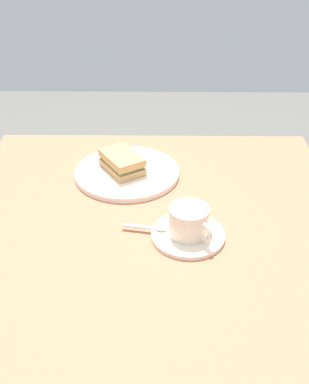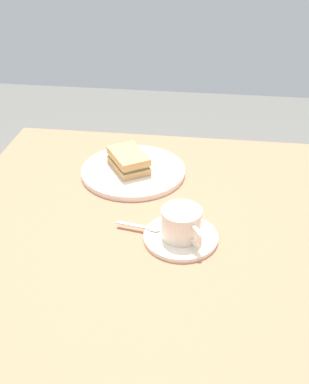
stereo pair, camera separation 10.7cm
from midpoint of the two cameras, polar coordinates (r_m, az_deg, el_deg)
The scene contains 6 objects.
dining_table at distance 0.97m, azimuth -3.98°, elevation -14.15°, with size 1.19×0.90×0.76m.
sandwich_plate at distance 1.20m, azimuth -5.95°, elevation 2.31°, with size 0.27×0.27×0.01m, color beige.
sandwich_front at distance 1.19m, azimuth -6.60°, elevation 3.58°, with size 0.14×0.13×0.05m.
coffee_saucer at distance 0.98m, azimuth 1.00°, elevation -5.39°, with size 0.16×0.16×0.01m, color beige.
coffee_cup at distance 0.96m, azimuth 1.09°, elevation -3.63°, with size 0.10×0.09×0.06m.
spoon at distance 0.99m, azimuth -3.39°, elevation -4.53°, with size 0.03×0.10×0.01m.
Camera 1 is at (-0.67, -0.02, 1.38)m, focal length 43.46 mm.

